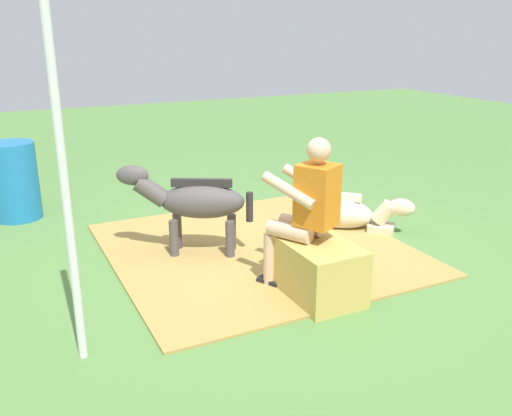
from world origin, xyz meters
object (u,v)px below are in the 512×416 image
(person_seated, at_px, (305,208))
(water_barrel, at_px, (14,181))
(pony_standing, at_px, (193,202))
(pony_lying, at_px, (343,212))
(hay_bale, at_px, (318,269))
(tent_pole_left, at_px, (65,186))

(person_seated, xyz_separation_m, water_barrel, (3.18, 2.10, -0.30))
(person_seated, relative_size, pony_standing, 1.12)
(pony_lying, bearing_deg, hay_bale, 138.28)
(pony_lying, bearing_deg, tent_pole_left, 113.61)
(hay_bale, height_order, pony_lying, hay_bale)
(hay_bale, relative_size, water_barrel, 0.86)
(pony_standing, relative_size, tent_pole_left, 0.49)
(person_seated, bearing_deg, water_barrel, 33.41)
(pony_standing, relative_size, pony_lying, 1.07)
(water_barrel, bearing_deg, pony_standing, -142.65)
(person_seated, relative_size, water_barrel, 1.48)
(water_barrel, bearing_deg, tent_pole_left, -176.99)
(pony_standing, distance_m, water_barrel, 2.52)
(hay_bale, height_order, person_seated, person_seated)
(person_seated, height_order, pony_lying, person_seated)
(person_seated, height_order, tent_pole_left, tent_pole_left)
(person_seated, bearing_deg, hay_bale, -160.28)
(pony_standing, xyz_separation_m, tent_pole_left, (-1.40, 1.35, 0.69))
(hay_bale, distance_m, person_seated, 0.54)
(pony_lying, distance_m, tent_pole_left, 3.58)
(person_seated, relative_size, tent_pole_left, 0.55)
(pony_standing, relative_size, water_barrel, 1.32)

